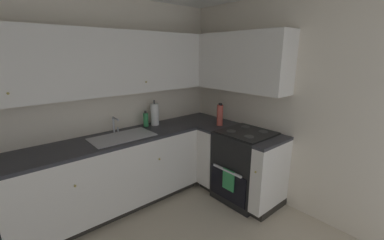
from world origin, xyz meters
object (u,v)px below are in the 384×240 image
Objects in this scene: paper_towel_roll at (155,114)px; oil_bottle at (220,115)px; oven_range at (245,165)px; soap_bottle at (146,120)px.

oil_bottle is at bearing -41.65° from paper_towel_roll.
oven_range is at bearing -56.73° from paper_towel_roll.
oven_range is 3.45× the size of oil_bottle.
oven_range is 1.43m from soap_bottle.
oil_bottle reaches higher than soap_bottle.
oven_range is at bearing -52.54° from soap_bottle.
soap_bottle is at bearing 127.46° from oven_range.
oven_range is at bearing -87.64° from oil_bottle.
soap_bottle is 0.14m from paper_towel_roll.
paper_towel_roll is (-0.68, 1.03, 0.59)m from oven_range.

